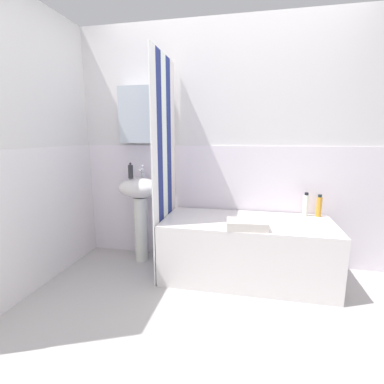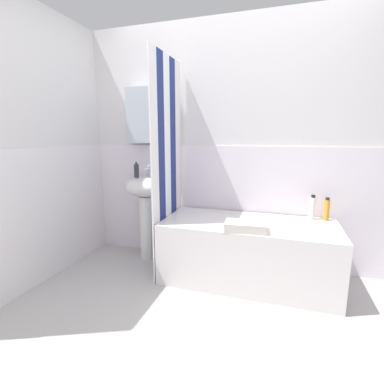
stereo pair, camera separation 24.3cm
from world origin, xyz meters
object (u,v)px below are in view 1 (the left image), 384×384
at_px(bathtub, 246,249).
at_px(shampoo_bottle, 306,205).
at_px(conditioner_bottle, 319,206).
at_px(towel_folded, 247,225).
at_px(sink, 140,201).
at_px(soap_dispenser, 131,171).

height_order(bathtub, shampoo_bottle, shampoo_bottle).
height_order(conditioner_bottle, towel_folded, conditioner_bottle).
bearing_deg(shampoo_bottle, bathtub, -153.98).
relative_size(conditioner_bottle, towel_folded, 0.64).
distance_m(bathtub, conditioner_bottle, 0.80).
distance_m(shampoo_bottle, towel_folded, 0.74).
bearing_deg(towel_folded, conditioner_bottle, 37.85).
height_order(bathtub, towel_folded, towel_folded).
bearing_deg(towel_folded, shampoo_bottle, 43.11).
height_order(sink, bathtub, sink).
relative_size(sink, soap_dispenser, 5.46).
height_order(soap_dispenser, towel_folded, soap_dispenser).
bearing_deg(conditioner_bottle, shampoo_bottle, -175.99).
bearing_deg(conditioner_bottle, soap_dispenser, -175.44).
bearing_deg(shampoo_bottle, towel_folded, -136.89).
relative_size(soap_dispenser, bathtub, 0.11).
bearing_deg(bathtub, shampoo_bottle, 26.02).
relative_size(conditioner_bottle, shampoo_bottle, 0.93).
distance_m(sink, towel_folded, 1.16).
relative_size(sink, conditioner_bottle, 4.16).
bearing_deg(shampoo_bottle, sink, -176.28).
xyz_separation_m(bathtub, shampoo_bottle, (0.53, 0.26, 0.38)).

